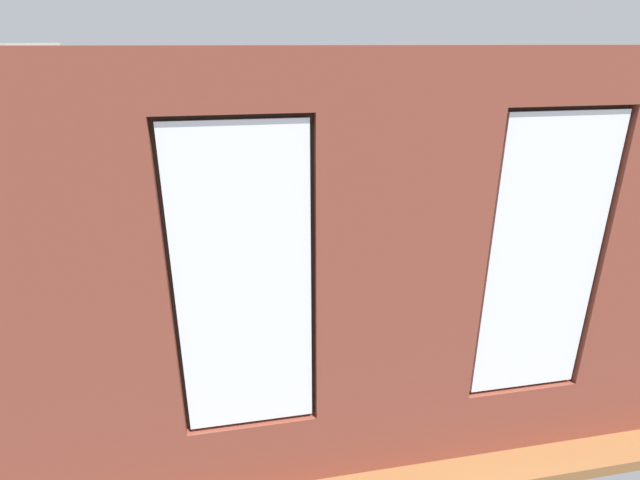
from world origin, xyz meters
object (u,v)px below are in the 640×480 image
(table_plant_small, at_px, (256,267))
(media_console, at_px, (72,308))
(couch_left, at_px, (540,282))
(potted_plant_between_couches, at_px, (446,313))
(potted_plant_by_left_couch, at_px, (458,235))
(cup_ceramic, at_px, (300,269))
(candle_jar, at_px, (290,265))
(coffee_table, at_px, (290,273))
(potted_plant_foreground_right, at_px, (126,224))
(tv_flatscreen, at_px, (62,261))
(remote_silver, at_px, (318,262))
(potted_plant_corner_near_left, at_px, (460,194))
(remote_black, at_px, (275,267))
(potted_plant_near_tv, at_px, (100,311))
(potted_plant_mid_room_small, at_px, (387,247))
(papasan_chair, at_px, (252,225))
(couch_by_window, at_px, (288,384))

(table_plant_small, distance_m, media_console, 2.12)
(couch_left, bearing_deg, potted_plant_between_couches, -57.77)
(table_plant_small, distance_m, potted_plant_by_left_couch, 3.06)
(cup_ceramic, relative_size, candle_jar, 0.73)
(coffee_table, xyz_separation_m, potted_plant_foreground_right, (2.21, -1.78, 0.17))
(table_plant_small, bearing_deg, couch_left, 168.91)
(tv_flatscreen, relative_size, potted_plant_foreground_right, 1.18)
(remote_silver, relative_size, media_console, 0.18)
(media_console, relative_size, potted_plant_corner_near_left, 0.72)
(couch_left, height_order, media_console, couch_left)
(remote_black, xyz_separation_m, remote_silver, (-0.56, -0.04, 0.00))
(tv_flatscreen, bearing_deg, potted_plant_foreground_right, -98.60)
(cup_ceramic, bearing_deg, table_plant_small, 0.00)
(table_plant_small, relative_size, potted_plant_near_tv, 0.22)
(tv_flatscreen, height_order, potted_plant_foreground_right, tv_flatscreen)
(candle_jar, height_order, potted_plant_by_left_couch, potted_plant_by_left_couch)
(remote_black, xyz_separation_m, potted_plant_corner_near_left, (-3.27, -1.73, 0.27))
(table_plant_small, relative_size, potted_plant_mid_room_small, 0.53)
(cup_ceramic, height_order, tv_flatscreen, tv_flatscreen)
(couch_left, height_order, papasan_chair, couch_left)
(candle_jar, relative_size, papasan_chair, 0.10)
(couch_by_window, relative_size, media_console, 2.10)
(cup_ceramic, height_order, table_plant_small, table_plant_small)
(media_console, xyz_separation_m, potted_plant_near_tv, (-0.55, 0.92, 0.41))
(potted_plant_corner_near_left, bearing_deg, couch_by_window, 49.14)
(remote_black, height_order, remote_silver, same)
(potted_plant_mid_room_small, bearing_deg, remote_black, 24.00)
(potted_plant_mid_room_small, height_order, potted_plant_between_couches, potted_plant_between_couches)
(remote_black, height_order, potted_plant_corner_near_left, potted_plant_corner_near_left)
(remote_silver, relative_size, potted_plant_near_tv, 0.18)
(remote_silver, height_order, potted_plant_mid_room_small, remote_silver)
(couch_left, distance_m, table_plant_small, 3.43)
(tv_flatscreen, relative_size, potted_plant_corner_near_left, 0.76)
(coffee_table, bearing_deg, media_console, 4.80)
(media_console, bearing_deg, tv_flatscreen, -90.00)
(potted_plant_near_tv, bearing_deg, remote_silver, -151.96)
(potted_plant_mid_room_small, height_order, potted_plant_foreground_right, potted_plant_foreground_right)
(cup_ceramic, distance_m, remote_black, 0.34)
(candle_jar, distance_m, media_console, 2.53)
(remote_silver, relative_size, potted_plant_foreground_right, 0.20)
(couch_by_window, distance_m, cup_ceramic, 2.04)
(potted_plant_near_tv, bearing_deg, potted_plant_mid_room_small, -150.55)
(potted_plant_mid_room_small, bearing_deg, potted_plant_by_left_couch, 169.22)
(media_console, distance_m, tv_flatscreen, 0.59)
(coffee_table, height_order, papasan_chair, papasan_chair)
(couch_by_window, xyz_separation_m, couch_left, (-3.25, -1.34, -0.00))
(tv_flatscreen, height_order, potted_plant_near_tv, tv_flatscreen)
(cup_ceramic, bearing_deg, potted_plant_corner_near_left, -147.16)
(potted_plant_foreground_right, bearing_deg, table_plant_small, 133.66)
(media_console, bearing_deg, remote_black, -172.71)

